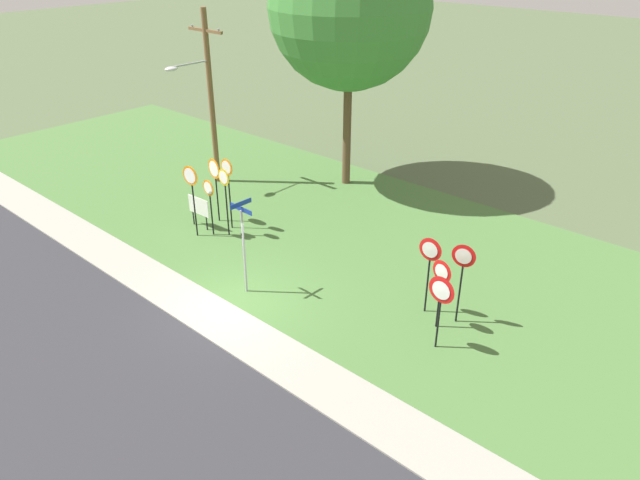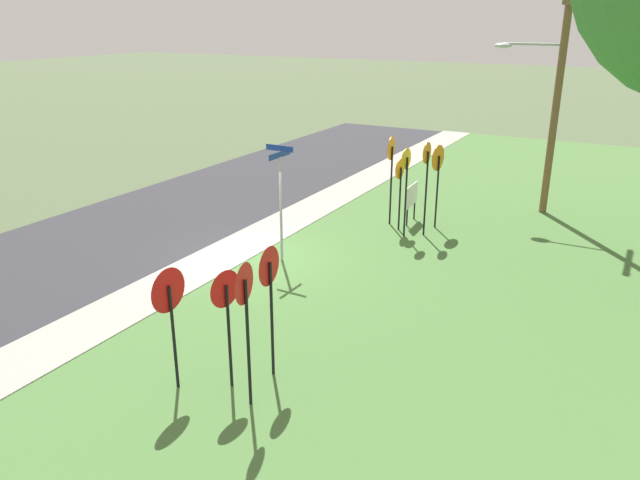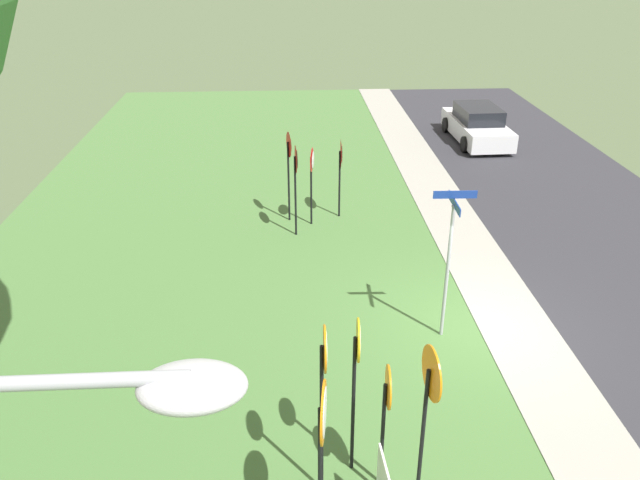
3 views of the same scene
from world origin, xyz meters
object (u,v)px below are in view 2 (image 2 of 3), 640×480
(stop_sign_near_right, at_px, (400,180))
(utility_pole, at_px, (553,88))
(stop_sign_far_center, at_px, (391,161))
(yield_sign_near_right, at_px, (169,300))
(stop_sign_near_left, at_px, (406,174))
(stop_sign_far_right, at_px, (438,168))
(stop_sign_far_left, at_px, (426,170))
(yield_sign_far_right, at_px, (245,301))
(yield_sign_near_left, at_px, (269,281))
(notice_board, at_px, (412,197))
(street_name_post, at_px, (280,194))
(yield_sign_far_left, at_px, (226,302))

(stop_sign_near_right, relative_size, utility_pole, 0.30)
(stop_sign_far_center, distance_m, yield_sign_near_right, 10.39)
(stop_sign_near_left, xyz_separation_m, stop_sign_far_right, (-1.24, 0.55, 0.01))
(stop_sign_far_left, bearing_deg, stop_sign_far_center, -109.04)
(utility_pole, bearing_deg, stop_sign_near_left, -34.25)
(yield_sign_near_right, relative_size, yield_sign_far_right, 0.88)
(stop_sign_far_center, relative_size, yield_sign_near_left, 1.12)
(yield_sign_far_right, distance_m, notice_board, 10.77)
(yield_sign_near_right, distance_m, street_name_post, 6.26)
(stop_sign_near_right, xyz_separation_m, yield_sign_far_right, (9.80, 1.19, 0.34))
(stop_sign_near_right, relative_size, yield_sign_near_left, 0.89)
(stop_sign_far_left, relative_size, stop_sign_far_center, 1.01)
(stop_sign_near_left, relative_size, stop_sign_near_right, 1.20)
(notice_board, bearing_deg, yield_sign_near_right, -4.85)
(stop_sign_far_center, xyz_separation_m, yield_sign_near_left, (9.21, 1.48, -0.17))
(stop_sign_far_center, bearing_deg, yield_sign_far_right, 3.67)
(stop_sign_far_center, distance_m, yield_sign_far_left, 9.95)
(stop_sign_near_left, relative_size, notice_board, 2.14)
(stop_sign_far_left, bearing_deg, stop_sign_near_right, -95.14)
(stop_sign_far_center, distance_m, utility_pole, 5.78)
(stop_sign_near_left, relative_size, street_name_post, 0.85)
(stop_sign_near_left, height_order, yield_sign_near_right, stop_sign_near_left)
(yield_sign_far_left, relative_size, street_name_post, 0.71)
(stop_sign_far_center, height_order, stop_sign_far_right, stop_sign_far_center)
(yield_sign_far_right, bearing_deg, notice_board, 175.17)
(stop_sign_far_center, bearing_deg, yield_sign_far_left, 0.44)
(yield_sign_far_left, distance_m, utility_pole, 14.11)
(yield_sign_far_left, bearing_deg, stop_sign_near_left, -168.07)
(stop_sign_far_center, distance_m, stop_sign_far_right, 1.44)
(stop_sign_near_right, height_order, yield_sign_near_left, yield_sign_near_left)
(yield_sign_far_left, bearing_deg, stop_sign_far_right, -171.30)
(stop_sign_far_center, bearing_deg, stop_sign_far_left, 64.23)
(stop_sign_near_right, bearing_deg, yield_sign_far_right, 10.12)
(street_name_post, height_order, utility_pole, utility_pole)
(stop_sign_far_left, relative_size, yield_sign_near_right, 1.24)
(stop_sign_near_left, height_order, yield_sign_far_right, stop_sign_near_left)
(yield_sign_near_left, relative_size, utility_pole, 0.33)
(stop_sign_far_center, bearing_deg, yield_sign_near_right, -4.39)
(yield_sign_far_left, xyz_separation_m, notice_board, (-10.36, -0.48, -0.81))
(yield_sign_near_right, xyz_separation_m, utility_pole, (-14.08, 3.74, 2.41))
(yield_sign_far_left, relative_size, utility_pole, 0.30)
(stop_sign_near_right, xyz_separation_m, notice_board, (-0.87, 0.09, -0.76))
(yield_sign_near_left, distance_m, utility_pole, 13.33)
(stop_sign_far_right, height_order, yield_sign_near_right, stop_sign_far_right)
(yield_sign_near_right, bearing_deg, notice_board, -179.40)
(yield_sign_near_left, xyz_separation_m, street_name_post, (-4.90, -2.82, -0.01))
(stop_sign_near_left, relative_size, yield_sign_near_right, 1.17)
(yield_sign_far_right, distance_m, utility_pole, 14.24)
(stop_sign_far_right, height_order, yield_sign_far_right, stop_sign_far_right)
(stop_sign_near_right, relative_size, yield_sign_far_left, 1.00)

